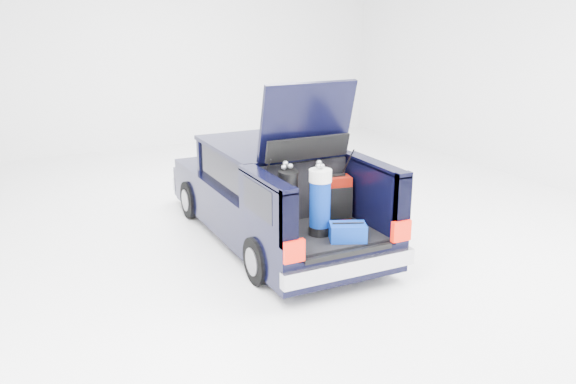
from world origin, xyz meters
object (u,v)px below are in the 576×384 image
car (270,194)px  red_suitcase (336,197)px  black_golf_bag (287,201)px  blue_golf_bag (320,201)px  blue_duffel (348,232)px

car → red_suitcase: car is taller
car → black_golf_bag: size_ratio=5.09×
car → blue_golf_bag: bearing=-92.1°
car → blue_golf_bag: (-0.06, -1.64, 0.36)m
car → blue_golf_bag: 1.68m
car → black_golf_bag: (-0.39, -1.37, 0.34)m
blue_golf_bag → blue_duffel: bearing=-67.2°
blue_golf_bag → blue_duffel: size_ratio=1.83×
car → black_golf_bag: bearing=-105.8°
black_golf_bag → blue_duffel: bearing=-47.6°
blue_duffel → red_suitcase: bearing=92.9°
red_suitcase → blue_golf_bag: 0.68m
red_suitcase → blue_duffel: (-0.29, -0.78, -0.18)m
car → black_golf_bag: car is taller
black_golf_bag → blue_duffel: (0.54, -0.60, -0.30)m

